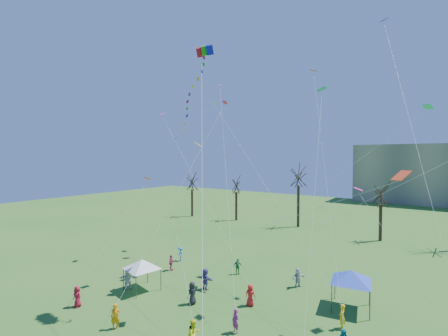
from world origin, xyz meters
The scene contains 6 objects.
bare_tree_row centered at (7.04, 36.32, 7.36)m, with size 67.84×8.71×11.86m.
big_box_kite centered at (-4.55, 5.51, 16.20)m, with size 5.24×6.22×22.29m.
canopy_tent_white centered at (-10.34, 5.29, 2.31)m, with size 3.55×3.55×2.72m.
canopy_tent_blue centered at (5.66, 12.24, 2.56)m, with size 3.96×3.96×3.02m.
festival_crowd centered at (-1.12, 6.57, 0.86)m, with size 27.10×15.32×1.86m.
small_kites_aloft centered at (-1.14, 11.71, 13.63)m, with size 30.15×18.96×33.05m.
Camera 1 is at (11.12, -12.91, 11.76)m, focal length 25.00 mm.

